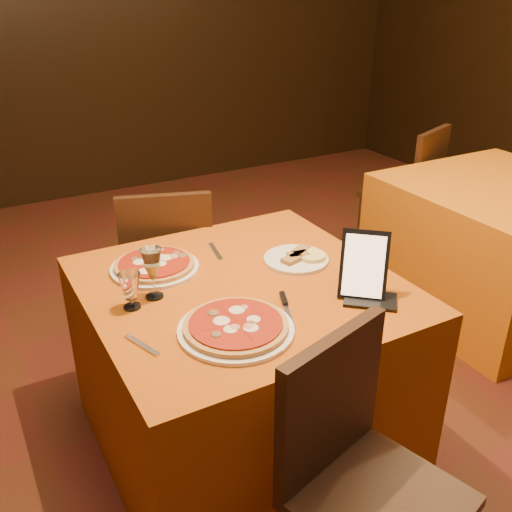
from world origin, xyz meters
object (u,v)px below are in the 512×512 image
pizza_far (155,266)px  tablet (364,265)px  chair_main_near (379,501)px  chair_main_far (168,268)px  side_table (496,248)px  water_glass (131,291)px  main_table (243,367)px  wine_glass (153,273)px  pizza_near (236,328)px  chair_side_far (399,192)px

pizza_far → tablet: tablet is taller
chair_main_near → chair_main_far: (0.00, 1.62, 0.00)m
side_table → water_glass: (-2.19, -0.25, 0.44)m
main_table → wine_glass: (-0.31, 0.06, 0.47)m
water_glass → pizza_near: bearing=-51.4°
chair_side_far → pizza_far: chair_side_far is taller
side_table → pizza_far: 2.06m
pizza_far → water_glass: bearing=-125.5°
chair_main_far → wine_glass: bearing=85.7°
side_table → chair_main_near: chair_main_near is taller
pizza_near → pizza_far: size_ratio=1.10×
side_table → tablet: (-1.45, -0.56, 0.49)m
wine_glass → water_glass: size_ratio=1.46×
main_table → pizza_near: pizza_near is taller
chair_main_far → main_table: bearing=108.6°
pizza_far → water_glass: water_glass is taller
tablet → pizza_near: bearing=-139.5°
tablet → chair_main_near: bearing=-80.2°
tablet → pizza_far: bearing=178.0°
chair_main_far → wine_glass: 0.89m
side_table → water_glass: water_glass is taller
chair_main_far → pizza_near: (-0.16, -1.07, 0.31)m
main_table → chair_main_near: chair_main_near is taller
main_table → chair_main_far: chair_main_far is taller
tablet → side_table: bearing=62.6°
main_table → water_glass: size_ratio=8.46×
chair_main_near → pizza_far: size_ratio=2.68×
side_table → water_glass: bearing=-173.5°
tablet → main_table: bearing=-178.7°
chair_side_far → side_table: bearing=68.6°
wine_glass → pizza_near: bearing=-65.7°
main_table → side_table: same height
chair_main_near → pizza_near: 0.65m
pizza_near → wine_glass: size_ratio=1.96×
side_table → pizza_near: (-1.95, -0.55, 0.39)m
main_table → chair_main_near: 0.82m
pizza_near → pizza_far: bearing=98.2°
pizza_far → water_glass: size_ratio=2.61×
side_table → chair_main_near: 2.10m
side_table → pizza_far: bearing=-179.5°
pizza_near → water_glass: bearing=128.6°
main_table → water_glass: 0.60m
chair_main_near → tablet: (0.33, 0.54, 0.41)m
chair_side_far → chair_main_near: bearing=25.7°
chair_main_far → tablet: 1.21m
chair_main_near → chair_side_far: bearing=30.9°
pizza_near → wine_glass: wine_glass is taller
chair_main_near → chair_side_far: same height
main_table → chair_side_far: bearing=31.6°
side_table → pizza_near: 2.06m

